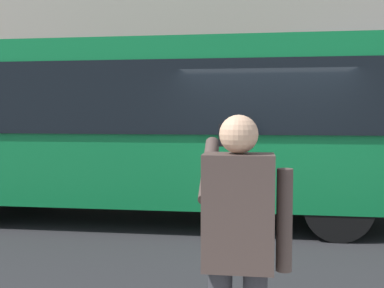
{
  "coord_description": "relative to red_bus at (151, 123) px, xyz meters",
  "views": [
    {
      "loc": [
        0.18,
        7.09,
        1.86
      ],
      "look_at": [
        1.23,
        -0.67,
        1.33
      ],
      "focal_mm": 42.32,
      "sensor_mm": 36.0,
      "label": 1
    }
  ],
  "objects": [
    {
      "name": "pedestrian_photographer",
      "position": [
        -1.72,
        5.26,
        -0.54
      ],
      "size": [
        0.53,
        0.52,
        1.7
      ],
      "color": "#2D2D33",
      "rests_on": "sidewalk_curb"
    },
    {
      "name": "red_bus",
      "position": [
        0.0,
        0.0,
        0.0
      ],
      "size": [
        9.05,
        2.54,
        3.08
      ],
      "color": "#0F7238",
      "rests_on": "ground_plane"
    },
    {
      "name": "ground_plane",
      "position": [
        -1.97,
        0.72,
        -1.68
      ],
      "size": [
        60.0,
        60.0,
        0.0
      ],
      "primitive_type": "plane",
      "color": "#232326"
    }
  ]
}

